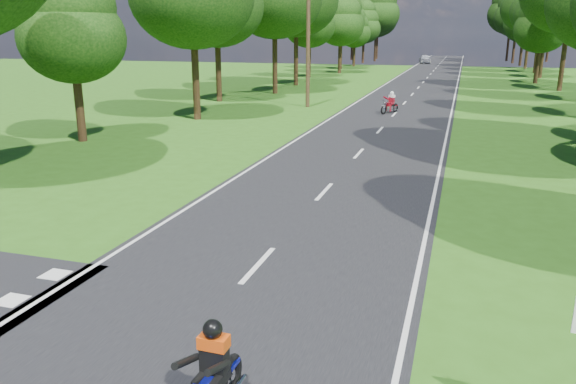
% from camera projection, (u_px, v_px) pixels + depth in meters
% --- Properties ---
extents(ground, '(160.00, 160.00, 0.00)m').
position_uv_depth(ground, '(220.00, 308.00, 10.14)').
color(ground, '#2B5B14').
rests_on(ground, ground).
extents(main_road, '(7.00, 140.00, 0.02)m').
position_uv_depth(main_road, '(423.00, 82.00, 56.07)').
color(main_road, black).
rests_on(main_road, ground).
extents(road_markings, '(7.40, 140.00, 0.01)m').
position_uv_depth(road_markings, '(420.00, 84.00, 54.39)').
color(road_markings, silver).
rests_on(road_markings, main_road).
extents(treeline, '(40.00, 115.35, 14.78)m').
position_uv_depth(treeline, '(448.00, 0.00, 62.66)').
color(treeline, black).
rests_on(treeline, ground).
extents(telegraph_pole, '(1.20, 0.26, 8.00)m').
position_uv_depth(telegraph_pole, '(308.00, 44.00, 36.45)').
color(telegraph_pole, '#382616').
rests_on(telegraph_pole, ground).
extents(rider_near_blue, '(0.58, 1.68, 1.39)m').
position_uv_depth(rider_near_blue, '(208.00, 378.00, 6.89)').
color(rider_near_blue, '#0C128A').
rests_on(rider_near_blue, main_road).
extents(rider_far_red, '(1.16, 1.67, 1.33)m').
position_uv_depth(rider_far_red, '(390.00, 102.00, 34.27)').
color(rider_far_red, maroon).
rests_on(rider_far_red, main_road).
extents(distant_car, '(2.24, 4.31, 1.40)m').
position_uv_depth(distant_car, '(425.00, 59.00, 90.42)').
color(distant_car, silver).
rests_on(distant_car, main_road).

